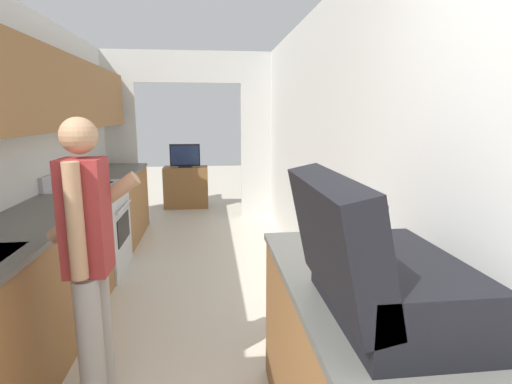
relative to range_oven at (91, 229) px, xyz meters
name	(u,v)px	position (x,y,z in m)	size (l,w,h in m)	color
wall_left	(7,130)	(-0.25, -0.94, 1.03)	(0.38, 7.95, 2.50)	silver
wall_right	(347,165)	(2.16, -1.37, 0.79)	(0.06, 7.95, 2.50)	silver
wall_far_with_doorway	(189,126)	(0.91, 2.04, 0.97)	(2.84, 0.06, 2.50)	silver
counter_left	(76,244)	(-0.01, -0.47, 0.00)	(0.62, 4.44, 0.90)	brown
counter_right	(356,378)	(1.83, -2.55, -0.01)	(0.62, 1.51, 0.90)	brown
range_oven	(91,229)	(0.00, 0.00, 0.00)	(0.66, 0.77, 1.04)	#B7B7BC
person	(89,262)	(0.58, -2.02, 0.39)	(0.51, 0.37, 1.59)	#9E9E9E
suitcase	(373,270)	(1.76, -2.82, 0.62)	(0.52, 0.68, 0.51)	black
tv_cabinet	(186,187)	(0.78, 2.87, -0.10)	(0.75, 0.42, 0.71)	brown
television	(185,156)	(0.78, 2.83, 0.44)	(0.51, 0.16, 0.39)	black
knife	(103,175)	(-0.02, 0.65, 0.45)	(0.14, 0.32, 0.02)	#B7B7BC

